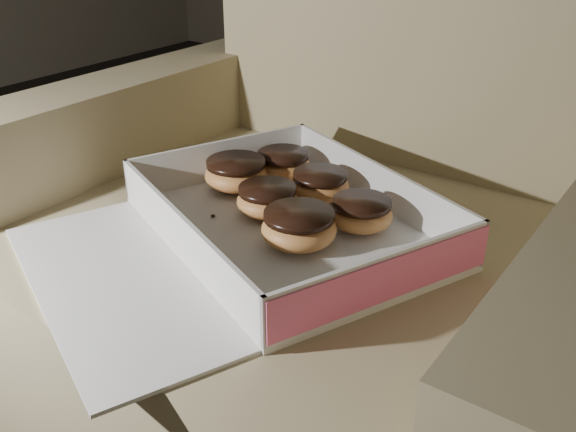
% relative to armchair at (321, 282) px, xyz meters
% --- Properties ---
extents(floor, '(4.50, 4.50, 0.00)m').
position_rel_armchair_xyz_m(floor, '(-0.46, 0.02, -0.30)').
color(floor, black).
rests_on(floor, ground).
extents(armchair, '(0.93, 0.78, 0.97)m').
position_rel_armchair_xyz_m(armchair, '(0.00, 0.00, 0.00)').
color(armchair, '#90835C').
rests_on(armchair, floor).
extents(bakery_box, '(0.58, 0.62, 0.07)m').
position_rel_armchair_xyz_m(bakery_box, '(-0.01, -0.13, 0.14)').
color(bakery_box, silver).
rests_on(bakery_box, armchair).
extents(donut_a, '(0.09, 0.09, 0.04)m').
position_rel_armchair_xyz_m(donut_a, '(-0.11, 0.05, 0.16)').
color(donut_a, '#C08743').
rests_on(donut_a, bakery_box).
extents(donut_b, '(0.09, 0.09, 0.04)m').
position_rel_armchair_xyz_m(donut_b, '(-0.05, -0.07, 0.16)').
color(donut_b, '#C08743').
rests_on(donut_b, bakery_box).
extents(donut_c, '(0.10, 0.10, 0.05)m').
position_rel_armchair_xyz_m(donut_c, '(-0.14, -0.03, 0.16)').
color(donut_c, '#C08743').
rests_on(donut_c, bakery_box).
extents(donut_d, '(0.09, 0.09, 0.04)m').
position_rel_armchair_xyz_m(donut_d, '(0.08, -0.03, 0.16)').
color(donut_d, '#C08743').
rests_on(donut_d, bakery_box).
extents(donut_e, '(0.10, 0.10, 0.05)m').
position_rel_armchair_xyz_m(donut_e, '(0.04, -0.12, 0.16)').
color(donut_e, '#C08743').
rests_on(donut_e, bakery_box).
extents(donut_f, '(0.09, 0.09, 0.04)m').
position_rel_armchair_xyz_m(donut_f, '(-0.02, 0.01, 0.16)').
color(donut_f, '#C08743').
rests_on(donut_f, bakery_box).
extents(crumb_a, '(0.01, 0.01, 0.00)m').
position_rel_armchair_xyz_m(crumb_a, '(0.14, -0.20, 0.14)').
color(crumb_a, black).
rests_on(crumb_a, bakery_box).
extents(crumb_b, '(0.01, 0.01, 0.00)m').
position_rel_armchair_xyz_m(crumb_b, '(-0.11, -0.13, 0.14)').
color(crumb_b, black).
rests_on(crumb_b, bakery_box).
extents(crumb_c, '(0.01, 0.01, 0.00)m').
position_rel_armchair_xyz_m(crumb_c, '(0.10, -0.22, 0.14)').
color(crumb_c, black).
rests_on(crumb_c, bakery_box).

